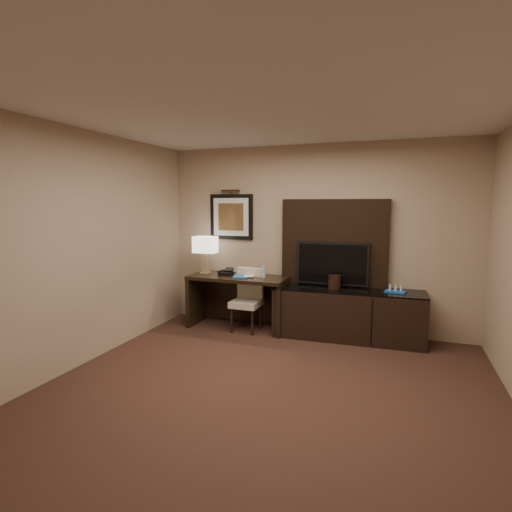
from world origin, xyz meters
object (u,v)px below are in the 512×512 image
at_px(minibar_tray, 396,289).
at_px(water_bottle, 264,271).
at_px(ice_bucket, 334,282).
at_px(desk, 238,302).
at_px(credenza, 348,314).
at_px(table_lamp, 205,255).
at_px(tv, 332,263).
at_px(desk_chair, 246,303).
at_px(desk_phone, 226,272).

bearing_deg(minibar_tray, water_bottle, -178.62).
bearing_deg(water_bottle, ice_bucket, -0.44).
height_order(desk, minibar_tray, same).
distance_m(desk, credenza, 1.60).
distance_m(table_lamp, ice_bucket, 2.01).
distance_m(tv, ice_bucket, 0.29).
distance_m(tv, desk_chair, 1.37).
relative_size(tv, ice_bucket, 5.26).
xyz_separation_m(credenza, desk_chair, (-1.44, -0.16, 0.07)).
bearing_deg(desk_chair, credenza, 7.57).
xyz_separation_m(desk, water_bottle, (0.39, 0.03, 0.48)).
bearing_deg(credenza, ice_bucket, -172.16).
bearing_deg(water_bottle, desk, -176.23).
xyz_separation_m(tv, desk_chair, (-1.19, -0.30, -0.60)).
distance_m(desk, table_lamp, 0.89).
bearing_deg(credenza, minibar_tray, -0.12).
height_order(desk_chair, minibar_tray, desk_chair).
xyz_separation_m(credenza, desk_phone, (-1.80, -0.04, 0.49)).
xyz_separation_m(desk, ice_bucket, (1.42, 0.02, 0.40)).
xyz_separation_m(desk_chair, ice_bucket, (1.25, 0.13, 0.37)).
xyz_separation_m(credenza, ice_bucket, (-0.19, -0.03, 0.44)).
height_order(desk, credenza, desk).
height_order(tv, desk_chair, tv).
bearing_deg(minibar_tray, table_lamp, -179.78).
bearing_deg(desk_phone, table_lamp, 171.65).
distance_m(desk, desk_phone, 0.49).
bearing_deg(desk_phone, desk_chair, -18.07).
distance_m(tv, minibar_tray, 0.91).
distance_m(credenza, water_bottle, 1.33).
xyz_separation_m(table_lamp, ice_bucket, (1.98, -0.04, -0.29)).
bearing_deg(desk_phone, tv, 6.57).
height_order(credenza, minibar_tray, minibar_tray).
distance_m(desk_phone, water_bottle, 0.59).
bearing_deg(minibar_tray, desk, -178.20).
bearing_deg(table_lamp, water_bottle, -1.98).
bearing_deg(desk_chair, ice_bucket, 7.06).
bearing_deg(desk, desk_phone, 179.68).
distance_m(desk_chair, desk_phone, 0.57).
xyz_separation_m(credenza, tv, (-0.25, 0.14, 0.67)).
bearing_deg(tv, desk_chair, -165.78).
xyz_separation_m(desk_phone, ice_bucket, (1.62, 0.01, -0.05)).
xyz_separation_m(ice_bucket, minibar_tray, (0.80, 0.05, -0.05)).
height_order(tv, minibar_tray, tv).
relative_size(desk_phone, ice_bucket, 1.03).
relative_size(table_lamp, ice_bucket, 3.06).
relative_size(desk, water_bottle, 8.33).
relative_size(water_bottle, ice_bucket, 0.93).
height_order(table_lamp, ice_bucket, table_lamp).
xyz_separation_m(desk_chair, minibar_tray, (2.05, 0.18, 0.32)).
relative_size(desk_phone, water_bottle, 1.11).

